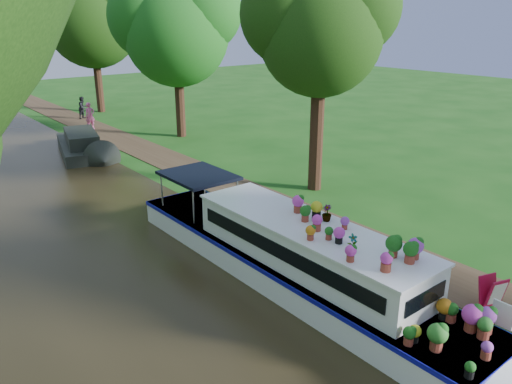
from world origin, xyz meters
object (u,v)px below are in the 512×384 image
Objects in this scene: second_boat at (82,145)px; sandwich_board at (492,295)px; pedestrian_dark at (83,108)px; plant_boat at (307,261)px; pedestrian_pink at (90,116)px.

second_boat is 20.90m from sandwich_board.
second_boat is 4.37× the size of pedestrian_dark.
plant_boat is 8.73× the size of pedestrian_dark.
plant_boat is 4.58m from sandwich_board.
pedestrian_pink is 3.83m from pedestrian_dark.
sandwich_board is (2.40, -20.76, -0.09)m from second_boat.
second_boat is (0.45, 17.21, -0.35)m from plant_boat.
pedestrian_dark is (0.94, 3.72, -0.08)m from pedestrian_pink.
pedestrian_dark is at bearing 81.18° from plant_boat.
pedestrian_dark reaches higher than second_boat.
second_boat reaches higher than sandwich_board.
pedestrian_pink reaches higher than second_boat.
pedestrian_dark is (3.70, 9.52, 0.30)m from second_boat.
plant_boat is at bearing -77.26° from second_boat.
sandwich_board is 26.58m from pedestrian_pink.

